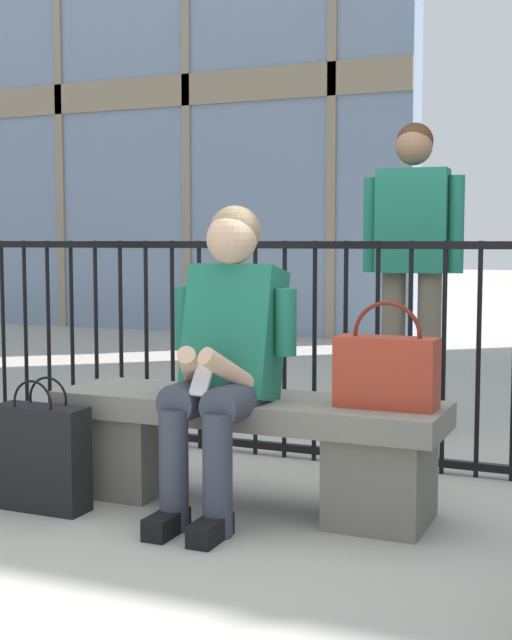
% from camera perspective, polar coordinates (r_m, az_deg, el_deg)
% --- Properties ---
extents(ground_plane, '(60.00, 60.00, 0.00)m').
position_cam_1_polar(ground_plane, '(3.68, -0.63, -11.86)').
color(ground_plane, '#B2ADA3').
extents(stone_bench, '(1.60, 0.44, 0.45)m').
position_cam_1_polar(stone_bench, '(3.61, -0.64, -7.73)').
color(stone_bench, gray).
rests_on(stone_bench, ground).
extents(seated_person_with_phone, '(0.52, 0.66, 1.21)m').
position_cam_1_polar(seated_person_with_phone, '(3.44, -2.04, -1.95)').
color(seated_person_with_phone, '#383D4C').
rests_on(seated_person_with_phone, ground).
extents(handbag_on_bench, '(0.38, 0.15, 0.40)m').
position_cam_1_polar(handbag_on_bench, '(3.35, 8.41, -3.20)').
color(handbag_on_bench, '#B23823').
rests_on(handbag_on_bench, stone_bench).
extents(shopping_bag, '(0.39, 0.14, 0.53)m').
position_cam_1_polar(shopping_bag, '(3.67, -13.64, -8.52)').
color(shopping_bag, black).
rests_on(shopping_bag, ground).
extents(bystander_at_railing, '(0.55, 0.28, 1.71)m').
position_cam_1_polar(bystander_at_railing, '(4.91, 10.03, 4.21)').
color(bystander_at_railing, '#6B6051').
rests_on(bystander_at_railing, ground).
extents(plaza_railing, '(7.22, 0.04, 1.07)m').
position_cam_1_polar(plaza_railing, '(4.30, 3.78, -1.96)').
color(plaza_railing, black).
rests_on(plaza_railing, ground).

